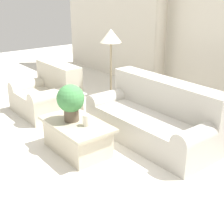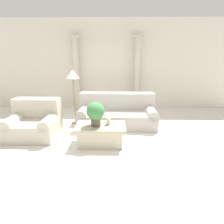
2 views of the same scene
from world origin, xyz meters
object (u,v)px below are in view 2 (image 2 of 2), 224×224
Objects in this scene: loveseat at (35,122)px; potted_plant at (96,112)px; floor_lamp at (73,78)px; sofa_long at (117,113)px; coffee_table at (101,134)px.

potted_plant is (1.58, -0.45, 0.40)m from loveseat.
floor_lamp reaches higher than potted_plant.
sofa_long and loveseat have the same top height.
sofa_long is 1.38× the size of floor_lamp.
loveseat reaches higher than coffee_table.
floor_lamp is at bearing 46.51° from loveseat.
potted_plant is at bearing -15.70° from loveseat.
floor_lamp is (-1.24, 0.10, 0.98)m from sofa_long.
sofa_long is 1.26m from coffee_table.
floor_lamp reaches higher than sofa_long.
loveseat is 1.03× the size of coffee_table.
coffee_table is 2.10× the size of potted_plant.
sofa_long is 1.94× the size of coffee_table.
potted_plant is (-0.48, -1.21, 0.41)m from sofa_long.
coffee_table is at bearing -107.57° from sofa_long.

